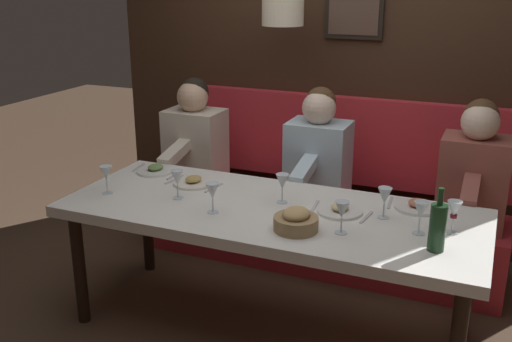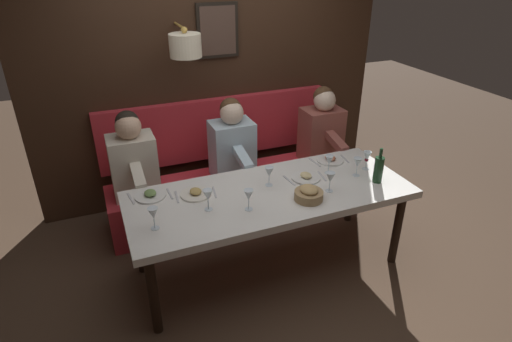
{
  "view_description": "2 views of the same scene",
  "coord_description": "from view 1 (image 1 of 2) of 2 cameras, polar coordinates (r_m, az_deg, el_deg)",
  "views": [
    {
      "loc": [
        -2.74,
        -1.08,
        1.93
      ],
      "look_at": [
        0.05,
        0.1,
        0.92
      ],
      "focal_mm": 41.6,
      "sensor_mm": 36.0,
      "label": 1
    },
    {
      "loc": [
        -2.63,
        1.19,
        2.42
      ],
      "look_at": [
        0.05,
        0.1,
        0.92
      ],
      "focal_mm": 29.67,
      "sensor_mm": 36.0,
      "label": 2
    }
  ],
  "objects": [
    {
      "name": "wine_glass_7",
      "position": [
        2.86,
        8.26,
        -3.79
      ],
      "size": [
        0.07,
        0.07,
        0.16
      ],
      "color": "silver",
      "rests_on": "dining_table"
    },
    {
      "name": "wine_glass_6",
      "position": [
        3.08,
        -4.22,
        -1.99
      ],
      "size": [
        0.07,
        0.07,
        0.16
      ],
      "color": "silver",
      "rests_on": "dining_table"
    },
    {
      "name": "wine_glass_0",
      "position": [
        2.99,
        18.52,
        -3.63
      ],
      "size": [
        0.07,
        0.07,
        0.16
      ],
      "color": "silver",
      "rests_on": "dining_table"
    },
    {
      "name": "wine_glass_1",
      "position": [
        3.3,
        -7.58,
        -0.71
      ],
      "size": [
        0.07,
        0.07,
        0.16
      ],
      "color": "silver",
      "rests_on": "dining_table"
    },
    {
      "name": "bread_bowl",
      "position": [
        2.9,
        3.86,
        -4.81
      ],
      "size": [
        0.22,
        0.22,
        0.12
      ],
      "color": "#9E7F56",
      "rests_on": "dining_table"
    },
    {
      "name": "place_setting_2",
      "position": [
        3.54,
        -6.03,
        -1.05
      ],
      "size": [
        0.24,
        0.33,
        0.05
      ],
      "color": "silver",
      "rests_on": "dining_table"
    },
    {
      "name": "dining_table",
      "position": [
        3.2,
        1.35,
        -4.68
      ],
      "size": [
        0.9,
        2.25,
        0.74
      ],
      "color": "silver",
      "rests_on": "ground_plane"
    },
    {
      "name": "diner_nearest",
      "position": [
        3.79,
        20.28,
        0.15
      ],
      "size": [
        0.6,
        0.4,
        0.79
      ],
      "color": "#934C42",
      "rests_on": "banquette_bench"
    },
    {
      "name": "diner_near",
      "position": [
        3.94,
        5.99,
        1.91
      ],
      "size": [
        0.6,
        0.4,
        0.79
      ],
      "color": "silver",
      "rests_on": "banquette_bench"
    },
    {
      "name": "place_setting_0",
      "position": [
        3.14,
        8.07,
        -3.72
      ],
      "size": [
        0.24,
        0.32,
        0.05
      ],
      "color": "silver",
      "rests_on": "dining_table"
    },
    {
      "name": "place_setting_3",
      "position": [
        3.28,
        15.2,
        -3.26
      ],
      "size": [
        0.24,
        0.32,
        0.05
      ],
      "color": "silver",
      "rests_on": "dining_table"
    },
    {
      "name": "back_wall_panel",
      "position": [
        4.37,
        8.61,
        10.88
      ],
      "size": [
        0.59,
        3.65,
        2.9
      ],
      "color": "#382316",
      "rests_on": "ground_plane"
    },
    {
      "name": "wine_glass_4",
      "position": [
        3.21,
        2.55,
        -1.1
      ],
      "size": [
        0.07,
        0.07,
        0.16
      ],
      "color": "silver",
      "rests_on": "dining_table"
    },
    {
      "name": "wine_glass_5",
      "position": [
        3.44,
        -14.22,
        -0.29
      ],
      "size": [
        0.07,
        0.07,
        0.16
      ],
      "color": "silver",
      "rests_on": "dining_table"
    },
    {
      "name": "place_setting_1",
      "position": [
        3.79,
        -9.64,
        0.11
      ],
      "size": [
        0.24,
        0.32,
        0.05
      ],
      "color": "silver",
      "rests_on": "dining_table"
    },
    {
      "name": "wine_glass_2",
      "position": [
        3.08,
        12.27,
        -2.42
      ],
      "size": [
        0.07,
        0.07,
        0.16
      ],
      "color": "silver",
      "rests_on": "dining_table"
    },
    {
      "name": "wine_glass_3",
      "position": [
        2.93,
        15.54,
        -3.74
      ],
      "size": [
        0.07,
        0.07,
        0.16
      ],
      "color": "silver",
      "rests_on": "dining_table"
    },
    {
      "name": "banquette_bench",
      "position": [
        4.15,
        5.88,
        -5.91
      ],
      "size": [
        0.52,
        2.45,
        0.45
      ],
      "primitive_type": "cube",
      "color": "red",
      "rests_on": "ground_plane"
    },
    {
      "name": "ground_plane",
      "position": [
        3.52,
        1.27,
        -14.82
      ],
      "size": [
        12.0,
        12.0,
        0.0
      ],
      "primitive_type": "plane",
      "color": "#4C3828"
    },
    {
      "name": "wine_bottle",
      "position": [
        2.78,
        17.06,
        -5.14
      ],
      "size": [
        0.08,
        0.08,
        0.3
      ],
      "color": "#19381E",
      "rests_on": "dining_table"
    },
    {
      "name": "diner_middle",
      "position": [
        4.29,
        -5.92,
        3.28
      ],
      "size": [
        0.6,
        0.4,
        0.79
      ],
      "color": "beige",
      "rests_on": "banquette_bench"
    }
  ]
}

